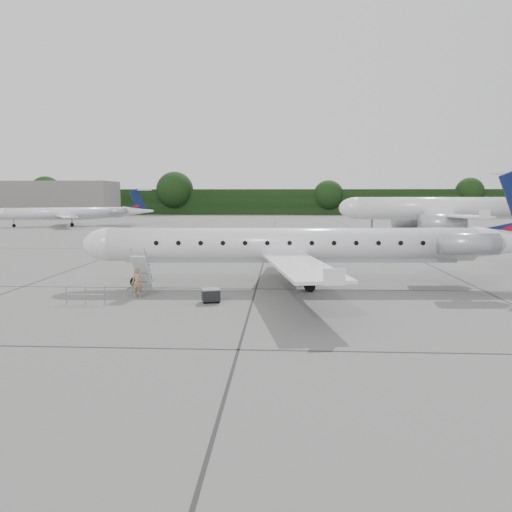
# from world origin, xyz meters

# --- Properties ---
(ground) EXTENTS (320.00, 320.00, 0.00)m
(ground) POSITION_xyz_m (0.00, 0.00, 0.00)
(ground) COLOR slate
(ground) RESTS_ON ground
(treeline) EXTENTS (260.00, 4.00, 8.00)m
(treeline) POSITION_xyz_m (0.00, 130.00, 4.00)
(treeline) COLOR black
(treeline) RESTS_ON ground
(terminal_building) EXTENTS (40.00, 14.00, 10.00)m
(terminal_building) POSITION_xyz_m (-70.00, 110.00, 5.00)
(terminal_building) COLOR slate
(terminal_building) RESTS_ON ground
(main_regional_jet) EXTENTS (31.76, 23.64, 7.86)m
(main_regional_jet) POSITION_xyz_m (-1.67, 4.29, 3.93)
(main_regional_jet) COLOR white
(main_regional_jet) RESTS_ON ground
(airstair) EXTENTS (0.96, 2.17, 2.46)m
(airstair) POSITION_xyz_m (-10.90, 1.60, 1.23)
(airstair) COLOR white
(airstair) RESTS_ON ground
(passenger) EXTENTS (0.71, 0.50, 1.82)m
(passenger) POSITION_xyz_m (-10.83, 0.38, 0.91)
(passenger) COLOR #947951
(passenger) RESTS_ON ground
(safety_railing) EXTENTS (2.20, 0.12, 1.00)m
(safety_railing) POSITION_xyz_m (-13.23, -1.60, 0.50)
(safety_railing) COLOR gray
(safety_railing) RESTS_ON ground
(baggage_cart) EXTENTS (1.16, 1.03, 0.86)m
(baggage_cart) POSITION_xyz_m (-6.27, -0.80, 0.43)
(baggage_cart) COLOR black
(baggage_cart) RESTS_ON ground
(bg_narrowbody) EXTENTS (33.83, 25.46, 11.58)m
(bg_narrowbody) POSITION_xyz_m (21.24, 47.61, 5.79)
(bg_narrowbody) COLOR white
(bg_narrowbody) RESTS_ON ground
(bg_regional_left) EXTENTS (33.88, 29.96, 7.36)m
(bg_regional_left) POSITION_xyz_m (-44.90, 67.93, 3.68)
(bg_regional_left) COLOR white
(bg_regional_left) RESTS_ON ground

